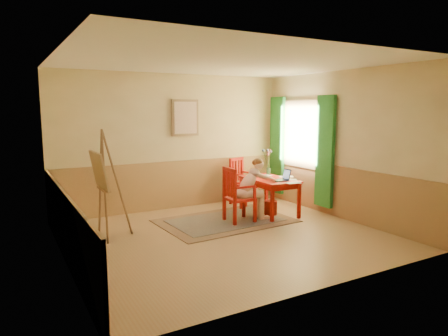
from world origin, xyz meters
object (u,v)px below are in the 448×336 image
chair_left (237,195)px  laptop (282,178)px  figure (251,187)px  easel (101,175)px  table (269,183)px  chair_back (242,181)px

chair_left → laptop: 0.98m
figure → easel: size_ratio=0.66×
figure → laptop: figure is taller
table → chair_back: bearing=90.2°
table → chair_back: chair_back is taller
chair_left → easel: 2.44m
laptop → chair_back: bearing=93.3°
chair_back → figure: (-0.57, -1.24, 0.14)m
chair_back → easel: 3.43m
chair_left → figure: bearing=-3.3°
table → chair_left: 0.90m
table → figure: size_ratio=1.03×
chair_back → figure: 1.37m
figure → easel: (-2.67, 0.26, 0.40)m
table → laptop: laptop is taller
figure → laptop: size_ratio=3.31×
table → easel: 3.27m
laptop → easel: easel is taller
chair_left → chair_back: bearing=54.7°
easel → figure: bearing=-5.6°
figure → laptop: bearing=-7.5°
table → easel: size_ratio=0.68×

